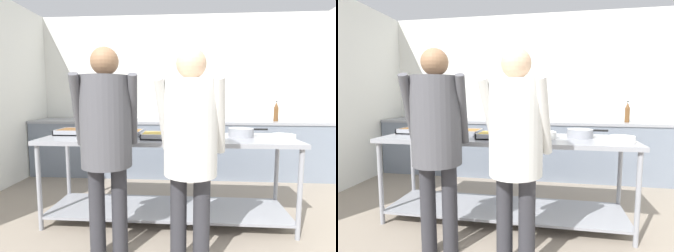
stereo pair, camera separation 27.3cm
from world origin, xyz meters
TOP-DOWN VIEW (x-y plane):
  - wall_rear at (0.00, 3.43)m, footprint 4.90×0.06m
  - back_counter at (-0.00, 3.06)m, footprint 4.74×0.65m
  - serving_counter at (-0.07, 1.46)m, footprint 2.49×0.71m
  - serving_tray_roast at (-1.03, 1.60)m, footprint 0.48×0.32m
  - serving_tray_greens at (-0.55, 1.54)m, footprint 0.41×0.29m
  - serving_tray_vegetables at (-0.07, 1.37)m, footprint 0.48×0.28m
  - broccoli_bowl at (0.33, 1.43)m, footprint 0.25×0.25m
  - sauce_pan at (0.68, 1.55)m, footprint 0.39×0.25m
  - plate_stack at (1.02, 1.32)m, footprint 0.22×0.22m
  - guest_serving_left at (-0.48, 0.79)m, footprint 0.53×0.41m
  - guest_serving_right at (0.16, 0.68)m, footprint 0.52×0.39m
  - water_bottle at (1.51, 3.00)m, footprint 0.07×0.07m

SIDE VIEW (x-z plane):
  - back_counter at x=0.00m, z-range 0.00..0.90m
  - serving_counter at x=-0.07m, z-range 0.16..1.03m
  - serving_tray_greens at x=-0.55m, z-range 0.87..0.93m
  - serving_tray_vegetables at x=-0.07m, z-range 0.87..0.93m
  - serving_tray_roast at x=-1.03m, z-range 0.87..0.93m
  - plate_stack at x=1.02m, z-range 0.87..0.93m
  - broccoli_bowl at x=0.33m, z-range 0.86..0.98m
  - sauce_pan at x=0.68m, z-range 0.88..0.96m
  - guest_serving_right at x=0.16m, z-range 0.18..1.79m
  - guest_serving_left at x=-0.48m, z-range 0.18..1.83m
  - water_bottle at x=1.51m, z-range 0.89..1.20m
  - wall_rear at x=0.00m, z-range 0.00..2.65m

